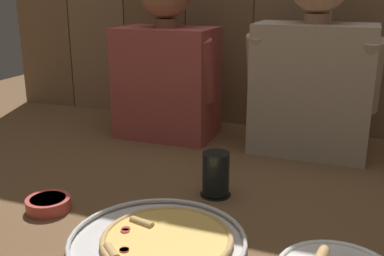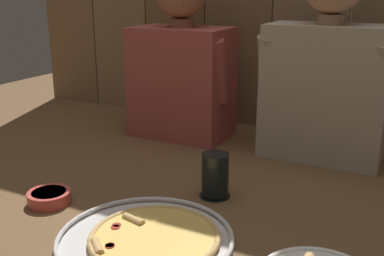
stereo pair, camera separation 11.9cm
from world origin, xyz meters
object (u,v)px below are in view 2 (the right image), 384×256
object	(u,v)px
diner_left	(181,58)
diner_right	(327,66)
pizza_tray	(149,237)
dipping_bowl	(49,197)
drinking_glass	(215,175)

from	to	relation	value
diner_left	diner_right	bearing A→B (deg)	-0.02
pizza_tray	diner_left	world-z (taller)	diner_left
pizza_tray	diner_right	bearing A→B (deg)	73.14
dipping_bowl	diner_right	world-z (taller)	diner_right
dipping_bowl	drinking_glass	bearing A→B (deg)	32.70
dipping_bowl	diner_left	size ratio (longest dim) A/B	0.18
drinking_glass	diner_left	size ratio (longest dim) A/B	0.19
pizza_tray	drinking_glass	bearing A→B (deg)	82.95
pizza_tray	dipping_bowl	xyz separation A→B (m)	(-0.32, 0.04, 0.01)
pizza_tray	diner_left	distance (m)	0.81
drinking_glass	diner_left	xyz separation A→B (m)	(-0.33, 0.43, 0.23)
pizza_tray	diner_right	size ratio (longest dim) A/B	0.60
dipping_bowl	diner_left	world-z (taller)	diner_left
dipping_bowl	diner_left	distance (m)	0.71
dipping_bowl	pizza_tray	bearing A→B (deg)	-7.68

